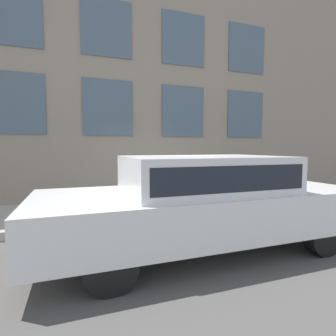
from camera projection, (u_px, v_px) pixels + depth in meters
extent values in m
plane|color=#514F4C|center=(178.00, 223.00, 5.88)|extent=(80.00, 80.00, 0.00)
cube|color=#B2ADA3|center=(161.00, 208.00, 7.08)|extent=(2.57, 60.00, 0.17)
cube|color=gray|center=(146.00, 55.00, 8.09)|extent=(0.30, 40.00, 9.13)
cube|color=#4C6070|center=(245.00, 115.00, 9.26)|extent=(0.03, 1.44, 1.62)
cube|color=#4C6070|center=(183.00, 112.00, 8.46)|extent=(0.03, 1.44, 1.62)
cube|color=#4C6070|center=(108.00, 108.00, 7.66)|extent=(0.03, 1.44, 1.62)
cube|color=#4C6070|center=(16.00, 103.00, 6.86)|extent=(0.03, 1.44, 1.62)
cube|color=#4C6070|center=(247.00, 49.00, 9.09)|extent=(0.03, 1.44, 1.62)
cube|color=#4C6070|center=(184.00, 39.00, 8.29)|extent=(0.03, 1.44, 1.62)
cube|color=#4C6070|center=(107.00, 28.00, 7.49)|extent=(0.03, 1.44, 1.62)
cube|color=#4C6070|center=(12.00, 13.00, 6.69)|extent=(0.03, 1.44, 1.62)
cylinder|color=gold|center=(179.00, 208.00, 6.52)|extent=(0.31, 0.31, 0.04)
cylinder|color=gold|center=(179.00, 198.00, 6.50)|extent=(0.23, 0.23, 0.59)
sphere|color=#A4891E|center=(179.00, 186.00, 6.48)|extent=(0.24, 0.24, 0.24)
cylinder|color=black|center=(179.00, 183.00, 6.47)|extent=(0.08, 0.08, 0.10)
cylinder|color=gold|center=(185.00, 194.00, 6.55)|extent=(0.09, 0.10, 0.09)
cylinder|color=gold|center=(173.00, 195.00, 6.44)|extent=(0.09, 0.10, 0.09)
cylinder|color=#998466|center=(158.00, 196.00, 6.63)|extent=(0.09, 0.09, 0.60)
cylinder|color=#998466|center=(157.00, 196.00, 6.75)|extent=(0.09, 0.09, 0.60)
cube|color=yellow|center=(157.00, 175.00, 6.65)|extent=(0.16, 0.11, 0.45)
cylinder|color=yellow|center=(159.00, 176.00, 6.54)|extent=(0.07, 0.07, 0.43)
cylinder|color=yellow|center=(156.00, 175.00, 6.76)|extent=(0.07, 0.07, 0.43)
sphere|color=brown|center=(157.00, 163.00, 6.63)|extent=(0.20, 0.20, 0.20)
cylinder|color=black|center=(110.00, 266.00, 3.03)|extent=(0.24, 0.65, 0.65)
cylinder|color=black|center=(98.00, 224.00, 4.71)|extent=(0.24, 0.65, 0.65)
cylinder|color=black|center=(323.00, 235.00, 4.14)|extent=(0.24, 0.65, 0.65)
cylinder|color=black|center=(251.00, 210.00, 5.82)|extent=(0.24, 0.65, 0.65)
cube|color=white|center=(203.00, 210.00, 4.40)|extent=(2.03, 5.34, 0.67)
cube|color=white|center=(204.00, 173.00, 4.35)|extent=(1.79, 2.56, 0.57)
cube|color=#1E232D|center=(204.00, 173.00, 4.35)|extent=(1.80, 2.36, 0.36)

